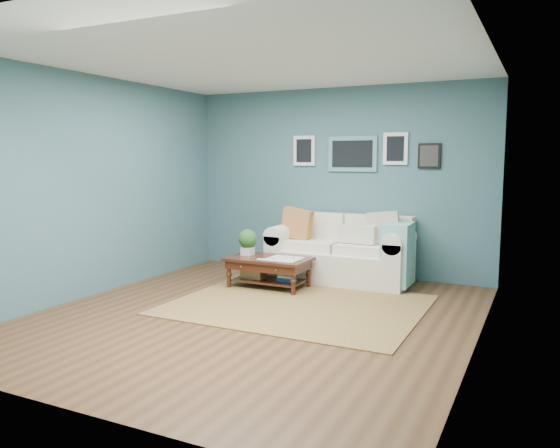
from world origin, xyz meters
The scene contains 4 objects.
room_shell centered at (0.01, 0.06, 1.36)m, with size 5.00×5.02×2.70m.
area_rug centered at (0.23, 0.58, 0.01)m, with size 2.80×2.24×0.01m, color brown.
loveseat centered at (0.32, 2.03, 0.41)m, with size 1.97×0.89×1.01m.
coffee_table centered at (-0.51, 1.21, 0.33)m, with size 1.07×0.62×0.75m.
Camera 1 is at (2.76, -5.02, 1.69)m, focal length 35.00 mm.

